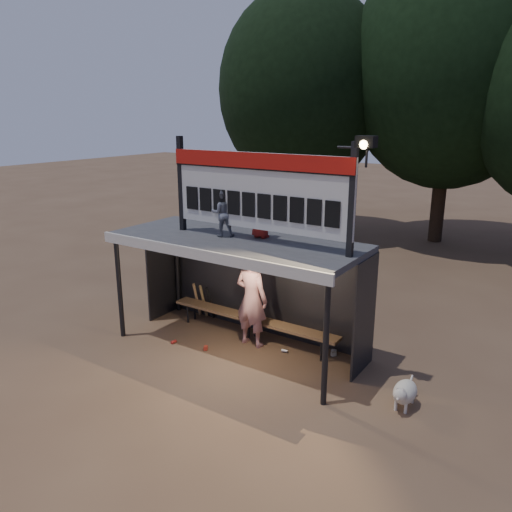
% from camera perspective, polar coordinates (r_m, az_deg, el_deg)
% --- Properties ---
extents(ground, '(80.00, 80.00, 0.00)m').
position_cam_1_polar(ground, '(10.45, -2.16, -10.41)').
color(ground, brown).
rests_on(ground, ground).
extents(player, '(0.74, 0.50, 2.01)m').
position_cam_1_polar(player, '(10.19, -0.51, -4.94)').
color(player, silver).
rests_on(player, ground).
extents(child_a, '(0.57, 0.55, 0.93)m').
position_cam_1_polar(child_a, '(9.74, -3.80, 4.94)').
color(child_a, slate).
rests_on(child_a, dugout_shelter).
extents(child_b, '(0.48, 0.34, 0.93)m').
position_cam_1_polar(child_b, '(9.61, 0.57, 4.83)').
color(child_b, maroon).
rests_on(child_b, dugout_shelter).
extents(dugout_shelter, '(5.10, 2.08, 2.32)m').
position_cam_1_polar(dugout_shelter, '(9.97, -1.45, -0.33)').
color(dugout_shelter, '#3D3D3F').
rests_on(dugout_shelter, ground).
extents(scoreboard_assembly, '(4.10, 0.27, 1.99)m').
position_cam_1_polar(scoreboard_assembly, '(9.14, 0.46, 7.69)').
color(scoreboard_assembly, black).
rests_on(scoreboard_assembly, dugout_shelter).
extents(bench, '(4.00, 0.35, 0.48)m').
position_cam_1_polar(bench, '(10.68, -0.45, -7.24)').
color(bench, brown).
rests_on(bench, ground).
extents(tree_left, '(6.46, 6.46, 9.27)m').
position_cam_1_polar(tree_left, '(20.01, 5.43, 18.35)').
color(tree_left, black).
rests_on(tree_left, ground).
extents(tree_mid, '(7.22, 7.22, 10.36)m').
position_cam_1_polar(tree_mid, '(19.68, 21.46, 19.33)').
color(tree_mid, '#322216').
rests_on(tree_mid, ground).
extents(dog, '(0.36, 0.81, 0.49)m').
position_cam_1_polar(dog, '(8.73, 16.59, -14.71)').
color(dog, beige).
rests_on(dog, ground).
extents(bats, '(0.47, 0.33, 0.84)m').
position_cam_1_polar(bats, '(11.75, -6.02, -5.15)').
color(bats, '#A77C4E').
rests_on(bats, ground).
extents(litter, '(3.13, 1.54, 0.08)m').
position_cam_1_polar(litter, '(10.29, 1.17, -10.61)').
color(litter, red).
rests_on(litter, ground).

